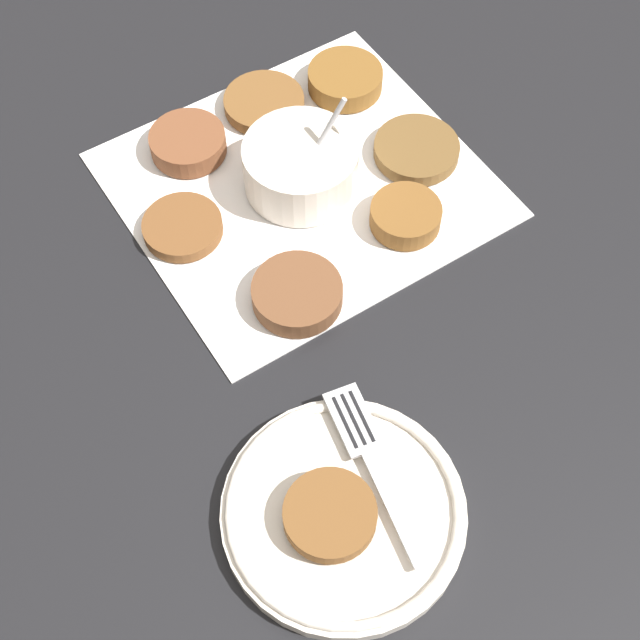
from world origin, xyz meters
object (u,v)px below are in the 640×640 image
object	(u,v)px
fork	(369,454)
serving_plate	(344,512)
sauce_bowl	(301,167)
fritter_on_plate	(330,515)

from	to	relation	value
fork	serving_plate	bearing A→B (deg)	-154.30
sauce_bowl	fork	xyz separation A→B (m)	(-0.14, -0.26, -0.00)
fork	sauce_bowl	bearing A→B (deg)	62.11
serving_plate	fork	distance (m)	0.05
serving_plate	fork	bearing A→B (deg)	25.70
fritter_on_plate	fork	xyz separation A→B (m)	(0.06, 0.02, -0.01)
fritter_on_plate	sauce_bowl	bearing A→B (deg)	55.38
fritter_on_plate	fork	bearing A→B (deg)	19.98
sauce_bowl	serving_plate	xyz separation A→B (m)	(-0.18, -0.28, -0.02)
sauce_bowl	fritter_on_plate	xyz separation A→B (m)	(-0.19, -0.28, 0.00)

